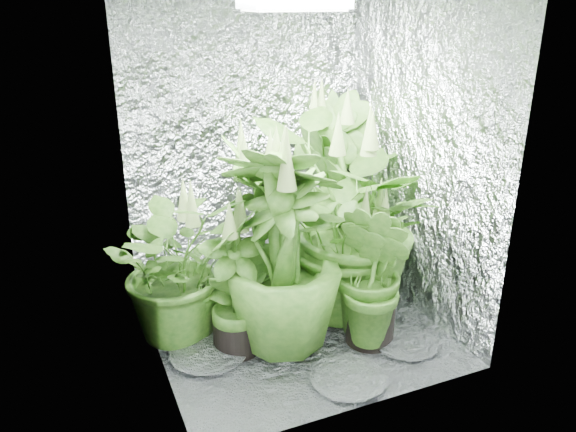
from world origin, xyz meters
The scene contains 12 objects.
ground centered at (0.00, 0.00, 0.00)m, with size 1.60×1.60×0.00m, color silver.
walls centered at (0.00, 0.00, 1.00)m, with size 1.62×1.62×2.00m.
grow_lamp centered at (0.00, 0.00, 1.83)m, with size 0.50×0.30×0.22m.
plant_a centered at (-0.64, 0.14, 0.45)m, with size 0.81×0.81×0.95m.
plant_b centered at (-0.15, 0.17, 0.56)m, with size 0.78×0.78×1.20m.
plant_c centered at (0.54, 0.57, 0.63)m, with size 0.82×0.82×1.34m.
plant_d centered at (-0.13, -0.17, 0.59)m, with size 0.90×0.90×1.26m.
plant_e centered at (0.35, -0.03, 0.62)m, with size 1.20×1.20×1.29m.
plant_f centered at (-0.39, -0.11, 0.42)m, with size 0.62×0.62×0.93m.
plant_g centered at (0.34, -0.33, 0.42)m, with size 0.51×0.51×0.93m.
circulation_fan centered at (0.61, 0.14, 0.14)m, with size 0.15×0.29×0.33m.
plant_label centered at (0.40, -0.35, 0.30)m, with size 0.04×0.01×0.07m, color white.
Camera 1 is at (-1.17, -2.67, 1.84)m, focal length 35.00 mm.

